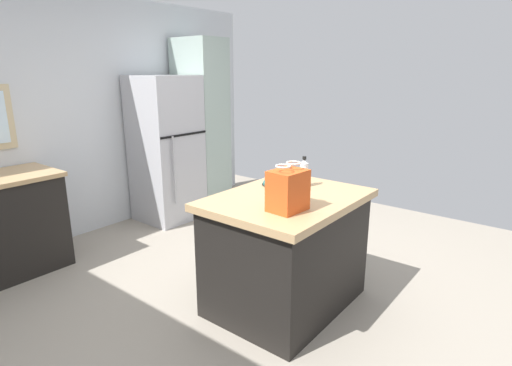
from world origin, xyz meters
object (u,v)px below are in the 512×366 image
object	(u,v)px
small_box	(287,185)
bottle	(304,173)
kitchen_island	(286,251)
ear_defenders	(271,182)
shopping_bag	(288,190)
tall_cabinet	(202,126)
refrigerator	(166,149)

from	to	relation	value
small_box	bottle	xyz separation A→B (m)	(0.22, -0.01, 0.05)
kitchen_island	ear_defenders	bearing A→B (deg)	58.58
ear_defenders	shopping_bag	bearing A→B (deg)	-133.59
tall_cabinet	ear_defenders	bearing A→B (deg)	-120.43
ear_defenders	refrigerator	bearing A→B (deg)	74.05
ear_defenders	bottle	bearing A→B (deg)	-60.24
bottle	ear_defenders	world-z (taller)	bottle
refrigerator	shopping_bag	distance (m)	2.67
refrigerator	small_box	world-z (taller)	refrigerator
small_box	bottle	world-z (taller)	bottle
refrigerator	bottle	size ratio (longest dim) A/B	7.05
refrigerator	ear_defenders	size ratio (longest dim) A/B	8.81
shopping_bag	bottle	bearing A→B (deg)	21.84
shopping_bag	bottle	distance (m)	0.61
bottle	refrigerator	bearing A→B (deg)	78.82
tall_cabinet	shopping_bag	xyz separation A→B (m)	(-1.61, -2.46, -0.06)
tall_cabinet	bottle	bearing A→B (deg)	-115.09
refrigerator	bottle	distance (m)	2.28
shopping_bag	tall_cabinet	bearing A→B (deg)	56.77
kitchen_island	refrigerator	bearing A→B (deg)	72.00
refrigerator	small_box	distance (m)	2.33
kitchen_island	shopping_bag	distance (m)	0.67
kitchen_island	tall_cabinet	xyz separation A→B (m)	(1.35, 2.28, 0.64)
refrigerator	ear_defenders	bearing A→B (deg)	-105.95
tall_cabinet	small_box	bearing A→B (deg)	-119.70
shopping_bag	bottle	world-z (taller)	shopping_bag
bottle	ear_defenders	bearing A→B (deg)	119.76
shopping_bag	small_box	world-z (taller)	shopping_bag
refrigerator	shopping_bag	size ratio (longest dim) A/B	5.44
tall_cabinet	bottle	xyz separation A→B (m)	(-1.05, -2.24, -0.09)
tall_cabinet	ear_defenders	world-z (taller)	tall_cabinet
small_box	bottle	distance (m)	0.23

